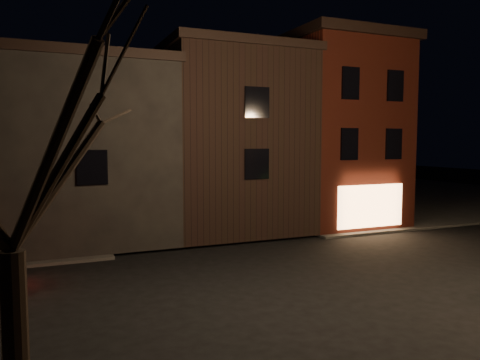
% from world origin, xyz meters
% --- Properties ---
extents(ground, '(120.00, 120.00, 0.00)m').
position_xyz_m(ground, '(0.00, 0.00, 0.00)').
color(ground, black).
rests_on(ground, ground).
extents(sidewalk_far_right, '(30.00, 30.00, 0.12)m').
position_xyz_m(sidewalk_far_right, '(20.00, 20.00, 0.06)').
color(sidewalk_far_right, '#2D2B28').
rests_on(sidewalk_far_right, ground).
extents(corner_building, '(6.50, 8.50, 10.50)m').
position_xyz_m(corner_building, '(8.00, 9.47, 5.40)').
color(corner_building, '#4A160D').
rests_on(corner_building, ground).
extents(row_building_a, '(7.30, 10.30, 9.40)m').
position_xyz_m(row_building_a, '(1.50, 10.50, 4.83)').
color(row_building_a, black).
rests_on(row_building_a, ground).
extents(row_building_b, '(7.80, 10.30, 8.40)m').
position_xyz_m(row_building_b, '(-5.75, 10.50, 4.33)').
color(row_building_b, black).
rests_on(row_building_b, ground).
extents(bare_tree_left, '(5.60, 5.60, 7.50)m').
position_xyz_m(bare_tree_left, '(-8.00, -7.00, 5.43)').
color(bare_tree_left, black).
rests_on(bare_tree_left, sidewalk_near_left).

